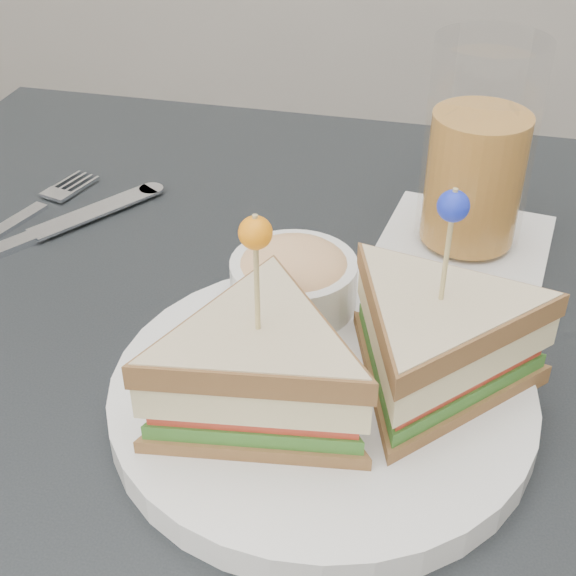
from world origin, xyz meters
The scene contains 5 objects.
table centered at (0.00, 0.00, 0.67)m, with size 0.80×0.80×0.75m.
plate_meal centered at (0.05, -0.04, 0.79)m, with size 0.33×0.33×0.15m.
cutlery_fork centered at (-0.25, 0.13, 0.75)m, with size 0.06×0.17×0.01m.
cutlery_knife centered at (-0.22, 0.10, 0.75)m, with size 0.13×0.19×0.01m.
drink_set centered at (0.12, 0.17, 0.82)m, with size 0.14×0.14×0.16m.
Camera 1 is at (0.11, -0.39, 1.09)m, focal length 50.00 mm.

